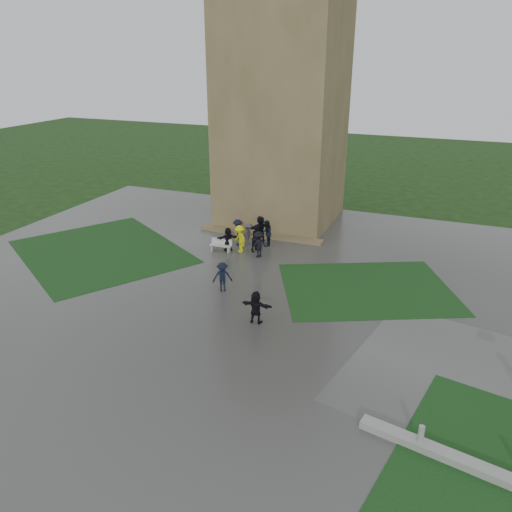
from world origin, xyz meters
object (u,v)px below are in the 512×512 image
at_px(pedestrian_mid, 222,277).
at_px(pedestrian_near, 256,307).
at_px(tower, 283,98).
at_px(bench, 221,245).

distance_m(pedestrian_mid, pedestrian_near, 3.84).
bearing_deg(tower, pedestrian_near, -74.90).
relative_size(bench, pedestrian_mid, 0.87).
xyz_separation_m(bench, pedestrian_mid, (2.60, -5.23, 0.40)).
xyz_separation_m(pedestrian_mid, pedestrian_near, (2.94, -2.48, -0.01)).
xyz_separation_m(tower, bench, (-1.30, -8.00, -8.56)).
distance_m(tower, pedestrian_mid, 15.59).
height_order(tower, bench, tower).
height_order(bench, pedestrian_near, pedestrian_near).
bearing_deg(pedestrian_mid, bench, 86.87).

